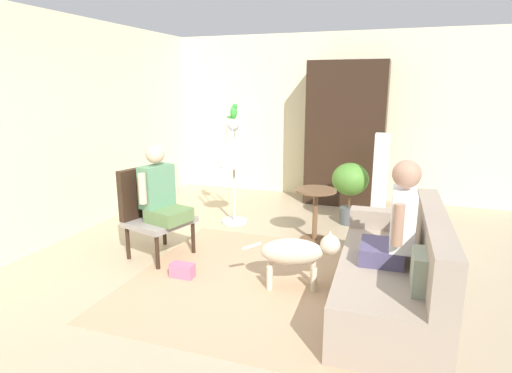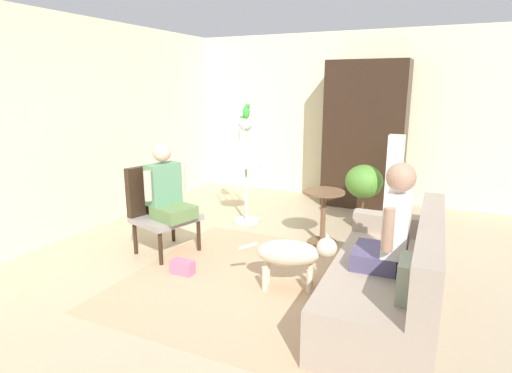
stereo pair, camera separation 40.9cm
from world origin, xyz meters
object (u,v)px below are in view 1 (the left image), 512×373
Objects in this scene: armchair at (151,206)px; parrot at (234,112)px; round_end_table at (315,211)px; couch at (396,275)px; handbag at (182,270)px; column_lamp at (380,184)px; potted_plant at (350,184)px; armoire_cabinet at (346,134)px; person_on_armchair at (161,191)px; bird_cage_stand at (234,172)px; dog at (298,252)px; person_on_couch at (397,222)px.

armchair is 4.85× the size of parrot.
round_end_table is at bearing 30.52° from armchair.
armchair is at bearing 171.82° from couch.
column_lamp is at bearing 49.81° from handbag.
armoire_cabinet reaches higher than potted_plant.
person_on_armchair is 4.04× the size of parrot.
bird_cage_stand is 0.79m from parrot.
couch is 9.34× the size of parrot.
armoire_cabinet is at bearing 71.30° from handbag.
armoire_cabinet is (1.56, 2.88, 0.36)m from person_on_armchair.
parrot reaches higher than round_end_table.
dog is 0.40× the size of armoire_cabinet.
couch is 2.90× the size of round_end_table.
person_on_armchair reaches higher than dog.
person_on_armchair reaches higher than potted_plant.
column_lamp reaches higher than handbag.
dog is (1.72, -0.27, -0.20)m from armchair.
couch is at bearing -38.33° from bird_cage_stand.
armoire_cabinet is (0.08, 1.87, 0.72)m from round_end_table.
bird_cage_stand is 1.88m from handbag.
potted_plant is 0.66× the size of column_lamp.
dog reaches higher than handbag.
armchair is 1.20× the size of person_on_armchair.
parrot is at bearing 71.02° from armchair.
column_lamp is at bearing 34.42° from armchair.
armoire_cabinet is at bearing 104.63° from person_on_couch.
handbag is (-1.95, -0.05, -0.70)m from person_on_couch.
armchair is at bearing 170.98° from dog.
couch is 2.24× the size of potted_plant.
person_on_couch is at bearing -83.26° from column_lamp.
column_lamp is at bearing 71.99° from dog.
parrot is at bearing -171.75° from column_lamp.
person_on_couch is at bearing -39.22° from parrot.
handbag is at bearing -178.66° from person_on_couch.
bird_cage_stand is 1.12× the size of column_lamp.
armoire_cabinet reaches higher than round_end_table.
armoire_cabinet reaches higher than person_on_couch.
person_on_couch is 2.72m from bird_cage_stand.
person_on_couch is 2.81m from parrot.
bird_cage_stand is 2.01m from armoire_cabinet.
armoire_cabinet reaches higher than dog.
person_on_couch is at bearing -8.80° from armchair.
dog is at bearing -9.02° from armchair.
armchair reaches higher than handbag.
dog is at bearing 171.65° from person_on_couch.
round_end_table is at bearing -92.49° from armoire_cabinet.
bird_cage_stand is 1.68× the size of potted_plant.
parrot is 1.81m from potted_plant.
bird_cage_stand is at bearing 128.58° from dog.
person_on_armchair reaches higher than handbag.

